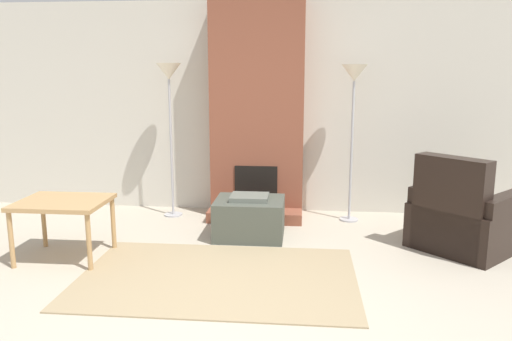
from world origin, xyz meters
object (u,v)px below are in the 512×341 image
floor_lamp_left (169,85)px  side_table (63,207)px  floor_lamp_right (354,87)px  ottoman (250,217)px  armchair (462,220)px

floor_lamp_left → side_table: bearing=-113.0°
floor_lamp_left → floor_lamp_right: 2.15m
floor_lamp_right → ottoman: bearing=-147.2°
armchair → floor_lamp_right: 1.87m
ottoman → armchair: size_ratio=0.60×
ottoman → floor_lamp_right: (1.12, 0.72, 1.36)m
floor_lamp_right → floor_lamp_left: bearing=-180.0°
armchair → ottoman: bearing=39.6°
ottoman → floor_lamp_right: bearing=32.8°
ottoman → side_table: 1.87m
floor_lamp_right → side_table: bearing=-151.5°
side_table → floor_lamp_right: bearing=28.5°
ottoman → floor_lamp_left: (-1.03, 0.72, 1.38)m
ottoman → armchair: bearing=-5.0°
armchair → floor_lamp_right: bearing=2.9°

